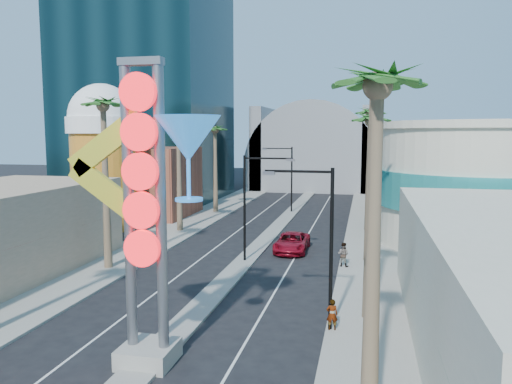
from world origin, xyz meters
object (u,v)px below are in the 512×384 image
object	(u,v)px
neon_sign	(163,191)
pedestrian_a	(332,315)
red_pickup	(292,242)
pedestrian_b	(343,254)

from	to	relation	value
neon_sign	pedestrian_a	distance (m)	10.36
red_pickup	pedestrian_a	distance (m)	16.74
neon_sign	red_pickup	bearing A→B (deg)	84.14
red_pickup	pedestrian_b	xyz separation A→B (m)	(4.32, -4.26, 0.26)
neon_sign	pedestrian_b	size ratio (longest dim) A/B	7.25
pedestrian_a	neon_sign	bearing A→B (deg)	25.96
pedestrian_a	pedestrian_b	world-z (taller)	pedestrian_b
neon_sign	pedestrian_b	bearing A→B (deg)	68.94
neon_sign	pedestrian_b	xyz separation A→B (m)	(6.48, 16.84, -6.29)
neon_sign	red_pickup	distance (m)	22.20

